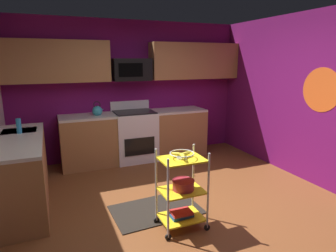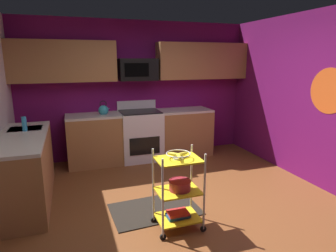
# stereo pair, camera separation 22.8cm
# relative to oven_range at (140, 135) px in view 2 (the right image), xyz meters

# --- Properties ---
(floor) EXTENTS (4.40, 4.80, 0.04)m
(floor) POSITION_rel_oven_range_xyz_m (0.04, -2.10, -0.50)
(floor) COLOR brown
(floor) RESTS_ON ground
(wall_back) EXTENTS (4.52, 0.06, 2.60)m
(wall_back) POSITION_rel_oven_range_xyz_m (0.04, 0.33, 0.82)
(wall_back) COLOR #6B1156
(wall_back) RESTS_ON ground
(wall_right) EXTENTS (0.06, 4.80, 2.60)m
(wall_right) POSITION_rel_oven_range_xyz_m (2.27, -2.10, 0.82)
(wall_right) COLOR #6B1156
(wall_right) RESTS_ON ground
(wall_flower_decal) EXTENTS (0.00, 0.65, 0.65)m
(wall_flower_decal) POSITION_rel_oven_range_xyz_m (2.24, -2.10, 0.97)
(wall_flower_decal) COLOR #E5591E
(counter_run) EXTENTS (3.57, 2.37, 0.92)m
(counter_run) POSITION_rel_oven_range_xyz_m (-0.72, -0.47, -0.01)
(counter_run) COLOR #9E6B3D
(counter_run) RESTS_ON ground
(oven_range) EXTENTS (0.76, 0.65, 1.10)m
(oven_range) POSITION_rel_oven_range_xyz_m (0.00, 0.00, 0.00)
(oven_range) COLOR white
(oven_range) RESTS_ON ground
(upper_cabinets) EXTENTS (4.40, 0.33, 0.70)m
(upper_cabinets) POSITION_rel_oven_range_xyz_m (0.05, 0.13, 1.37)
(upper_cabinets) COLOR #9E6B3D
(microwave) EXTENTS (0.70, 0.39, 0.40)m
(microwave) POSITION_rel_oven_range_xyz_m (-0.00, 0.10, 1.22)
(microwave) COLOR black
(rolling_cart) EXTENTS (0.54, 0.38, 0.91)m
(rolling_cart) POSITION_rel_oven_range_xyz_m (-0.16, -2.44, -0.03)
(rolling_cart) COLOR silver
(rolling_cart) RESTS_ON ground
(fruit_bowl) EXTENTS (0.27, 0.27, 0.07)m
(fruit_bowl) POSITION_rel_oven_range_xyz_m (-0.16, -2.44, 0.40)
(fruit_bowl) COLOR silver
(fruit_bowl) RESTS_ON rolling_cart
(mixing_bowl_large) EXTENTS (0.25, 0.25, 0.11)m
(mixing_bowl_large) POSITION_rel_oven_range_xyz_m (-0.14, -2.44, 0.04)
(mixing_bowl_large) COLOR maroon
(mixing_bowl_large) RESTS_ON rolling_cart
(book_stack) EXTENTS (0.26, 0.18, 0.07)m
(book_stack) POSITION_rel_oven_range_xyz_m (-0.16, -2.44, -0.32)
(book_stack) COLOR #1E4C8C
(book_stack) RESTS_ON rolling_cart
(kettle) EXTENTS (0.21, 0.18, 0.26)m
(kettle) POSITION_rel_oven_range_xyz_m (-0.67, -0.00, 0.52)
(kettle) COLOR teal
(kettle) RESTS_ON counter_run
(dish_soap_bottle) EXTENTS (0.06, 0.06, 0.20)m
(dish_soap_bottle) POSITION_rel_oven_range_xyz_m (-1.85, -0.92, 0.54)
(dish_soap_bottle) COLOR #2D8CBF
(dish_soap_bottle) RESTS_ON counter_run
(floor_rug) EXTENTS (1.13, 0.76, 0.01)m
(floor_rug) POSITION_rel_oven_range_xyz_m (-0.30, -1.97, -0.47)
(floor_rug) COLOR black
(floor_rug) RESTS_ON ground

